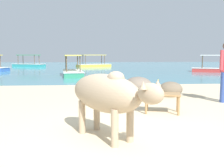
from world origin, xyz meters
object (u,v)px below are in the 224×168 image
at_px(cow, 107,94).
at_px(boat_yellow, 94,64).
at_px(low_bench_table, 162,96).
at_px(bottle, 158,88).
at_px(boat_teal, 29,64).
at_px(boat_red, 217,69).
at_px(boat_green, 73,71).

bearing_deg(cow, boat_yellow, 143.98).
distance_m(low_bench_table, boat_yellow, 21.12).
bearing_deg(low_bench_table, bottle, 169.36).
xyz_separation_m(boat_yellow, boat_teal, (-7.01, 1.06, 0.00)).
relative_size(bottle, boat_teal, 0.08).
bearing_deg(boat_red, boat_yellow, 159.93).
distance_m(boat_green, boat_red, 10.76).
bearing_deg(bottle, boat_yellow, 93.67).
distance_m(bottle, boat_teal, 23.62).
bearing_deg(boat_red, boat_teal, 172.20).
relative_size(low_bench_table, boat_green, 0.22).
distance_m(boat_yellow, boat_red, 12.53).
bearing_deg(boat_teal, low_bench_table, 136.69).
bearing_deg(low_bench_table, boat_red, 74.06).
bearing_deg(cow, boat_teal, 160.40).
relative_size(boat_green, boat_teal, 0.99).
distance_m(low_bench_table, boat_teal, 23.69).
relative_size(cow, low_bench_table, 2.01).
bearing_deg(boat_green, bottle, 7.62).
height_order(boat_yellow, boat_teal, same).
relative_size(bottle, boat_green, 0.08).
distance_m(cow, boat_red, 16.75).
relative_size(cow, boat_green, 0.45).
distance_m(bottle, boat_yellow, 21.07).
bearing_deg(bottle, boat_teal, 110.71).
xyz_separation_m(low_bench_table, boat_teal, (-8.44, 22.14, -0.12)).
relative_size(boat_green, boat_red, 0.99).
xyz_separation_m(low_bench_table, bottle, (-0.09, 0.04, 0.19)).
xyz_separation_m(low_bench_table, boat_red, (7.73, 12.53, -0.12)).
bearing_deg(boat_yellow, boat_teal, 148.91).
height_order(boat_green, boat_red, same).
distance_m(bottle, boat_red, 14.73).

